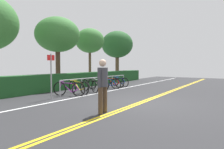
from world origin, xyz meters
name	(u,v)px	position (x,y,z in m)	size (l,w,h in m)	color
ground_plane	(140,103)	(0.00, 0.00, -0.03)	(36.03, 12.08, 0.05)	#2B2B2D
centre_line_yellow_inner	(142,103)	(0.00, -0.08, 0.00)	(32.43, 0.10, 0.00)	gold
centre_line_yellow_outer	(139,102)	(0.00, 0.08, 0.00)	(32.43, 0.10, 0.00)	gold
bike_lane_stripe_white	(83,96)	(0.00, 3.04, 0.00)	(32.43, 0.12, 0.00)	white
bike_rack	(99,80)	(2.36, 3.87, 0.60)	(6.14, 0.05, 0.79)	#9EA0A5
bicycle_0	(69,89)	(-0.24, 3.71, 0.34)	(0.65, 1.65, 0.73)	black
bicycle_1	(78,87)	(0.64, 3.91, 0.33)	(0.52, 1.75, 0.71)	black
bicycle_2	(90,86)	(1.48, 3.81, 0.34)	(0.68, 1.67, 0.72)	black
bicycle_3	(98,84)	(2.35, 3.90, 0.34)	(0.46, 1.72, 0.74)	black
bicycle_4	(109,83)	(3.28, 3.72, 0.33)	(0.56, 1.59, 0.70)	black
bicycle_5	(113,83)	(4.03, 3.94, 0.32)	(0.56, 1.60, 0.69)	black
bicycle_6	(120,82)	(4.96, 3.90, 0.32)	(0.54, 1.60, 0.68)	black
pedestrian	(103,82)	(-2.22, 0.24, 0.97)	(0.49, 0.32, 1.68)	#4C3826
sign_post_near	(51,71)	(-1.34, 3.69, 1.22)	(0.36, 0.06, 2.01)	gray
hedge_backdrop	(88,79)	(3.86, 5.94, 0.49)	(15.09, 0.86, 0.98)	#1C4C21
tree_mid	(58,35)	(1.85, 6.85, 3.48)	(2.90, 2.90, 4.66)	#473323
tree_far_right	(90,41)	(5.56, 7.18, 3.50)	(2.38, 2.38, 4.53)	brown
tree_extra	(117,45)	(9.78, 7.12, 3.55)	(3.13, 3.13, 4.91)	brown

